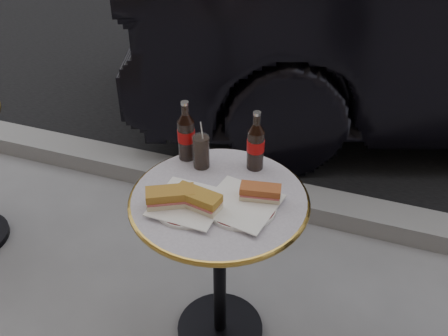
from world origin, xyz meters
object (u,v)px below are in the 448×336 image
(plate_left, at_px, (189,205))
(plate_right, at_px, (241,206))
(cola_bottle_left, at_px, (186,130))
(bistro_table, at_px, (220,271))
(cola_bottle_right, at_px, (256,140))
(cola_glass, at_px, (201,152))

(plate_left, distance_m, plate_right, 0.17)
(plate_left, height_order, cola_bottle_left, cola_bottle_left)
(plate_left, bearing_deg, bistro_table, 45.68)
(cola_bottle_left, distance_m, cola_bottle_right, 0.26)
(cola_glass, bearing_deg, bistro_table, -50.37)
(plate_left, height_order, plate_right, same)
(bistro_table, bearing_deg, cola_glass, 129.63)
(bistro_table, bearing_deg, cola_bottle_left, 136.66)
(plate_left, bearing_deg, plate_right, 17.72)
(cola_glass, bearing_deg, cola_bottle_right, 17.76)
(cola_bottle_left, xyz_separation_m, cola_bottle_right, (0.26, 0.02, -0.00))
(cola_glass, bearing_deg, plate_left, -78.92)
(plate_left, bearing_deg, cola_bottle_right, 63.83)
(plate_left, bearing_deg, cola_bottle_left, 113.86)
(cola_bottle_left, relative_size, cola_bottle_right, 1.02)
(plate_right, height_order, cola_glass, cola_glass)
(cola_bottle_left, height_order, cola_glass, cola_bottle_left)
(bistro_table, distance_m, cola_bottle_left, 0.56)
(plate_right, distance_m, cola_bottle_left, 0.37)
(plate_left, xyz_separation_m, cola_bottle_left, (-0.12, 0.27, 0.11))
(bistro_table, xyz_separation_m, plate_left, (-0.08, -0.08, 0.37))
(bistro_table, relative_size, cola_bottle_left, 3.08)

